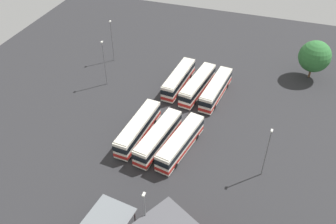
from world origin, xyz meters
The scene contains 12 objects.
ground_plane centered at (0.00, 0.00, 0.00)m, with size 96.82×96.82×0.00m, color #28282B.
bus_row0_slot0 centered at (-8.30, -2.85, 1.86)m, with size 12.32×4.77×3.52m.
bus_row0_slot1 centered at (-8.30, 0.92, 1.86)m, with size 12.31×4.39×3.52m.
bus_row0_slot2 centered at (-7.33, 4.84, 1.86)m, with size 12.70×3.55×3.52m.
bus_row1_slot0 centered at (7.83, -4.96, 1.86)m, with size 12.29×3.90×3.52m.
bus_row1_slot1 centered at (8.16, -1.26, 1.86)m, with size 12.59×4.33×3.52m.
bus_row1_slot2 centered at (8.84, 2.83, 1.86)m, with size 12.20×3.48×3.52m.
lamp_post_by_building centered at (14.08, 19.57, 5.14)m, with size 0.56×0.28×9.44m.
lamp_post_mid_lot centered at (5.14, 16.92, 5.24)m, with size 0.56×0.28×9.64m.
lamp_post_far_corner centered at (-9.14, -15.99, 4.92)m, with size 0.56×0.28×9.00m.
lamp_post_near_entrance centered at (-24.85, -3.46, 4.99)m, with size 0.56×0.28×9.14m.
tree_northeast centered at (20.97, -21.96, 4.96)m, with size 6.38×6.38×8.16m.
Camera 1 is at (-48.10, -14.22, 41.75)m, focal length 38.40 mm.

